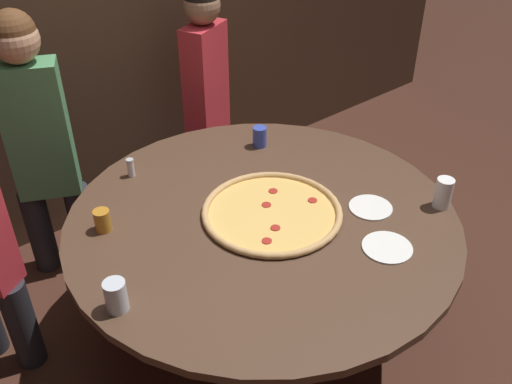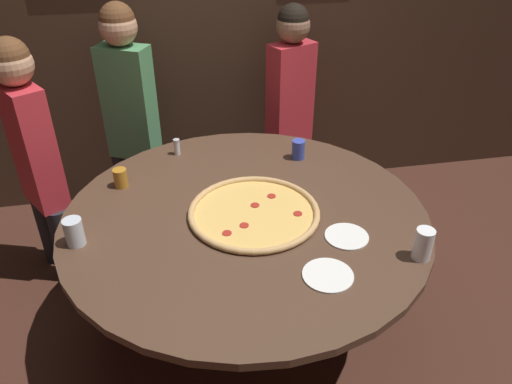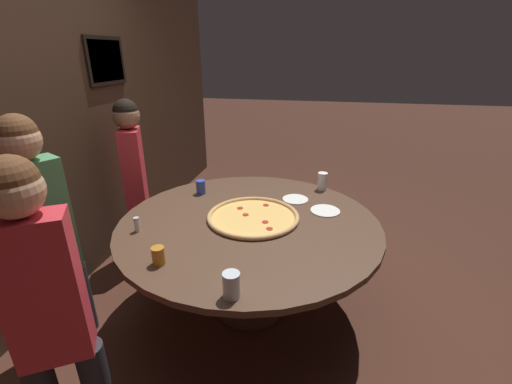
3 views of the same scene
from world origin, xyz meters
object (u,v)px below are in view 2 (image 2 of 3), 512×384
white_plate_right_side (328,275)px  condiment_shaker (177,147)px  dining_table (246,231)px  giant_pizza (254,212)px  drink_cup_by_shaker (423,244)px  diner_side_right (35,152)px  white_plate_left_side (347,236)px  drink_cup_far_right (298,149)px  drink_cup_front_edge (120,178)px  diner_centre_back (130,108)px  diner_far_left (290,99)px  drink_cup_near_right (74,232)px

white_plate_right_side → condiment_shaker: bearing=114.8°
dining_table → giant_pizza: 0.13m
drink_cup_by_shaker → diner_side_right: (-1.77, 1.14, 0.03)m
diner_side_right → white_plate_left_side: bearing=-153.9°
dining_table → drink_cup_far_right: (0.40, 0.50, 0.17)m
drink_cup_front_edge → drink_cup_by_shaker: (1.30, -0.85, 0.02)m
condiment_shaker → diner_centre_back: diner_centre_back is taller
drink_cup_far_right → white_plate_left_side: 0.78m
giant_pizza → drink_cup_front_edge: (-0.65, 0.39, 0.04)m
drink_cup_far_right → white_plate_left_side: drink_cup_far_right is taller
diner_far_left → drink_cup_near_right: bearing=19.8°
giant_pizza → drink_cup_by_shaker: bearing=-35.0°
drink_cup_by_shaker → diner_centre_back: (-1.26, 1.61, 0.05)m
drink_cup_near_right → drink_cup_front_edge: bearing=68.6°
white_plate_left_side → diner_centre_back: size_ratio=0.13×
diner_side_right → drink_cup_by_shaker: bearing=-154.6°
giant_pizza → diner_centre_back: 1.31m
drink_cup_near_right → drink_cup_far_right: 1.33m
drink_cup_far_right → diner_far_left: size_ratio=0.08×
diner_far_left → diner_centre_back: 1.08m
giant_pizza → drink_cup_near_right: bearing=-174.9°
dining_table → drink_cup_far_right: size_ratio=15.98×
giant_pizza → diner_side_right: bearing=148.4°
drink_cup_far_right → white_plate_left_side: size_ratio=0.56×
white_plate_left_side → diner_side_right: (-1.50, 0.95, 0.09)m
giant_pizza → diner_centre_back: size_ratio=0.42×
white_plate_right_side → diner_centre_back: 1.85m
dining_table → diner_side_right: size_ratio=1.22×
giant_pizza → diner_side_right: size_ratio=0.44×
white_plate_right_side → diner_centre_back: (-0.82, 1.65, 0.12)m
diner_far_left → diner_side_right: size_ratio=1.00×
giant_pizza → diner_far_left: bearing=68.0°
dining_table → drink_cup_near_right: size_ratio=13.79×
diner_side_right → diner_centre_back: bearing=-79.4°
drink_cup_front_edge → diner_centre_back: 0.77m
drink_cup_near_right → white_plate_right_side: bearing=-21.8°
dining_table → drink_cup_near_right: drink_cup_near_right is taller
diner_far_left → drink_cup_by_shaker: bearing=72.1°
drink_cup_far_right → white_plate_left_side: bearing=-88.2°
drink_cup_near_right → condiment_shaker: 0.92m
condiment_shaker → diner_far_left: size_ratio=0.07×
giant_pizza → white_plate_left_side: (0.39, -0.26, -0.01)m
drink_cup_by_shaker → white_plate_left_side: bearing=143.4°
drink_cup_near_right → condiment_shaker: bearing=57.3°
drink_cup_near_right → diner_far_left: diner_far_left is taller
drink_cup_by_shaker → diner_centre_back: 2.04m
condiment_shaker → diner_centre_back: bearing=120.7°
giant_pizza → drink_cup_far_right: (0.36, 0.52, 0.04)m
diner_centre_back → condiment_shaker: bearing=147.1°
dining_table → diner_centre_back: diner_centre_back is taller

